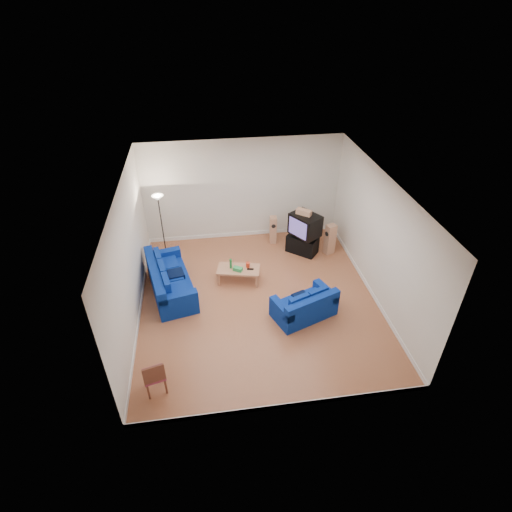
{
  "coord_description": "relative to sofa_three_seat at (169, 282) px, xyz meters",
  "views": [
    {
      "loc": [
        -1.2,
        -7.83,
        6.81
      ],
      "look_at": [
        0.0,
        0.4,
        1.1
      ],
      "focal_mm": 28.0,
      "sensor_mm": 36.0,
      "label": 1
    }
  ],
  "objects": [
    {
      "name": "centre_speaker",
      "position": [
        3.9,
        1.35,
        1.06
      ],
      "size": [
        0.45,
        0.41,
        0.15
      ],
      "primitive_type": "cube",
      "rotation": [
        0.0,
        0.0,
        -0.68
      ],
      "color": "tan",
      "rests_on": "television"
    },
    {
      "name": "speaker_left",
      "position": [
        3.15,
        2.05,
        0.12
      ],
      "size": [
        0.23,
        0.29,
        0.88
      ],
      "rotation": [
        0.0,
        0.0,
        -0.1
      ],
      "color": "tan",
      "rests_on": "ground"
    },
    {
      "name": "remote",
      "position": [
        2.18,
        0.13,
        0.11
      ],
      "size": [
        0.18,
        0.08,
        0.02
      ],
      "primitive_type": "cube",
      "rotation": [
        0.0,
        0.0,
        -0.15
      ],
      "color": "black",
      "rests_on": "coffee_table"
    },
    {
      "name": "tv_stand",
      "position": [
        3.93,
        1.37,
        -0.05
      ],
      "size": [
        1.0,
        0.95,
        0.55
      ],
      "primitive_type": "cube",
      "rotation": [
        0.0,
        0.0,
        -0.69
      ],
      "color": "black",
      "rests_on": "ground"
    },
    {
      "name": "room",
      "position": [
        2.28,
        -0.65,
        1.22
      ],
      "size": [
        6.01,
        6.51,
        3.21
      ],
      "color": "brown",
      "rests_on": "ground"
    },
    {
      "name": "sofa_loveseat",
      "position": [
        3.32,
        -1.42,
        -0.04
      ],
      "size": [
        1.69,
        1.31,
        0.75
      ],
      "rotation": [
        0.0,
        0.0,
        0.37
      ],
      "color": "navy",
      "rests_on": "ground"
    },
    {
      "name": "sofa_three_seat",
      "position": [
        0.0,
        0.0,
        0.0
      ],
      "size": [
        1.42,
        2.38,
        0.86
      ],
      "rotation": [
        0.0,
        0.0,
        -1.35
      ],
      "color": "navy",
      "rests_on": "ground"
    },
    {
      "name": "av_receiver",
      "position": [
        3.93,
        1.42,
        0.28
      ],
      "size": [
        0.55,
        0.59,
        0.11
      ],
      "primitive_type": "cube",
      "rotation": [
        0.0,
        0.0,
        -1.07
      ],
      "color": "black",
      "rests_on": "tv_stand"
    },
    {
      "name": "coffee_table",
      "position": [
        1.87,
        0.21,
        0.04
      ],
      "size": [
        1.24,
        0.81,
        0.41
      ],
      "rotation": [
        0.0,
        0.0,
        -0.22
      ],
      "color": "tan",
      "rests_on": "ground"
    },
    {
      "name": "television",
      "position": [
        3.95,
        1.31,
        0.66
      ],
      "size": [
        0.97,
        1.04,
        0.65
      ],
      "rotation": [
        0.0,
        0.0,
        -0.99
      ],
      "color": "black",
      "rests_on": "av_receiver"
    },
    {
      "name": "speaker_right",
      "position": [
        4.73,
        1.2,
        0.16
      ],
      "size": [
        0.34,
        0.3,
        0.96
      ],
      "rotation": [
        0.0,
        0.0,
        -1.22
      ],
      "color": "tan",
      "rests_on": "ground"
    },
    {
      "name": "dining_chair",
      "position": [
        -0.15,
        -3.16,
        0.17
      ],
      "size": [
        0.51,
        0.51,
        0.87
      ],
      "rotation": [
        0.0,
        0.0,
        0.25
      ],
      "color": "brown",
      "rests_on": "ground"
    },
    {
      "name": "bottle",
      "position": [
        1.67,
        0.27,
        0.24
      ],
      "size": [
        0.09,
        0.09,
        0.28
      ],
      "primitive_type": "cylinder",
      "rotation": [
        0.0,
        0.0,
        -0.49
      ],
      "color": "#197233",
      "rests_on": "coffee_table"
    },
    {
      "name": "floor_lamp",
      "position": [
        -0.17,
        1.82,
        1.3
      ],
      "size": [
        0.34,
        0.34,
        1.96
      ],
      "color": "black",
      "rests_on": "ground"
    },
    {
      "name": "red_canister",
      "position": [
        2.13,
        0.25,
        0.17
      ],
      "size": [
        0.15,
        0.15,
        0.15
      ],
      "primitive_type": "cylinder",
      "rotation": [
        0.0,
        0.0,
        -0.65
      ],
      "color": "red",
      "rests_on": "coffee_table"
    },
    {
      "name": "tissue_box",
      "position": [
        1.84,
        0.13,
        0.15
      ],
      "size": [
        0.28,
        0.24,
        0.1
      ],
      "primitive_type": "cube",
      "rotation": [
        0.0,
        0.0,
        -0.56
      ],
      "color": "green",
      "rests_on": "coffee_table"
    }
  ]
}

